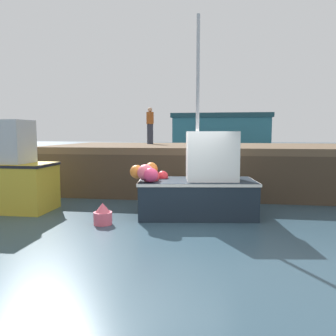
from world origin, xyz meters
TOP-DOWN VIEW (x-y plane):
  - ground at (0.00, 0.00)m, footprint 120.00×160.00m
  - pier at (1.30, 5.80)m, footprint 14.73×6.26m
  - fishing_boat_near_left at (-5.55, 1.13)m, footprint 3.02×1.47m
  - fishing_boat_near_right at (0.37, 1.25)m, footprint 3.58×2.05m
  - dockworker at (-2.33, 7.54)m, footprint 0.34×0.34m
  - warehouse at (0.94, 31.84)m, footprint 11.03×5.02m
  - mooring_buoy_foreground at (-2.03, -0.04)m, footprint 0.48×0.48m

SIDE VIEW (x-z plane):
  - ground at x=0.00m, z-range -0.10..0.00m
  - mooring_buoy_foreground at x=-2.03m, z-range -0.03..0.54m
  - fishing_boat_near_right at x=0.37m, z-range -1.89..3.72m
  - fishing_boat_near_left at x=-5.55m, z-range -0.40..2.38m
  - pier at x=1.30m, z-range 0.60..2.47m
  - warehouse at x=0.94m, z-range 0.02..4.56m
  - dockworker at x=-2.33m, z-range 1.87..3.58m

